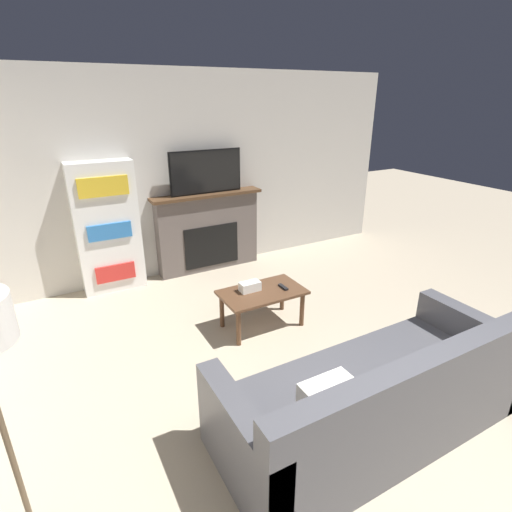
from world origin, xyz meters
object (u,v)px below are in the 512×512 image
fireplace (208,231)px  couch (376,399)px  bookshelf (108,228)px  coffee_table (262,296)px  tv (206,172)px

fireplace → couch: (-0.12, -3.45, -0.27)m
couch → bookshelf: bearing=109.6°
fireplace → coffee_table: fireplace is taller
tv → coffee_table: (-0.12, -1.75, -1.04)m
fireplace → coffee_table: size_ratio=1.75×
fireplace → coffee_table: bearing=-94.0°
couch → coffee_table: (0.00, 1.69, 0.08)m
coffee_table → tv: bearing=85.9°
couch → bookshelf: size_ratio=1.43×
fireplace → tv: bearing=-90.0°
fireplace → bookshelf: (-1.35, -0.02, 0.26)m
fireplace → tv: (0.00, -0.02, 0.85)m
fireplace → couch: 3.46m
tv → bookshelf: 1.47m
tv → coffee_table: bearing=-94.1°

